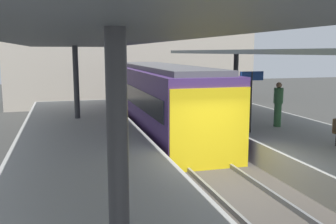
% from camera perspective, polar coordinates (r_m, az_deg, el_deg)
% --- Properties ---
extents(ground_plane, '(80.00, 80.00, 0.00)m').
position_cam_1_polar(ground_plane, '(10.69, 9.68, -12.30)').
color(ground_plane, '#383835').
extents(platform_left, '(4.40, 28.00, 1.00)m').
position_cam_1_polar(platform_left, '(9.59, -11.67, -11.73)').
color(platform_left, '#9E9E99').
rests_on(platform_left, ground_plane).
extents(track_ballast, '(3.20, 28.00, 0.20)m').
position_cam_1_polar(track_ballast, '(10.65, 9.70, -11.80)').
color(track_ballast, '#4C4742').
rests_on(track_ballast, ground_plane).
extents(rail_near_side, '(0.08, 28.00, 0.14)m').
position_cam_1_polar(rail_near_side, '(10.32, 6.04, -11.41)').
color(rail_near_side, slate).
rests_on(rail_near_side, track_ballast).
extents(rail_far_side, '(0.08, 28.00, 0.14)m').
position_cam_1_polar(rail_far_side, '(10.91, 13.20, -10.45)').
color(rail_far_side, slate).
rests_on(rail_far_side, track_ballast).
extents(commuter_train, '(2.78, 11.83, 3.10)m').
position_cam_1_polar(commuter_train, '(17.15, -0.95, 1.94)').
color(commuter_train, '#472D6B').
rests_on(commuter_train, track_ballast).
extents(canopy_left, '(4.18, 21.00, 3.32)m').
position_cam_1_polar(canopy_left, '(10.37, -12.93, 10.63)').
color(canopy_left, '#333335').
rests_on(canopy_left, platform_left).
extents(canopy_right, '(4.18, 21.00, 2.98)m').
position_cam_1_polar(canopy_right, '(13.18, 22.70, 8.36)').
color(canopy_right, '#333335').
rests_on(canopy_right, platform_right).
extents(platform_sign, '(0.90, 0.08, 2.21)m').
position_cam_1_polar(platform_sign, '(13.62, 12.63, 3.62)').
color(platform_sign, '#262628').
rests_on(platform_sign, platform_right).
extents(passenger_mid_platform, '(0.36, 0.36, 1.73)m').
position_cam_1_polar(passenger_mid_platform, '(15.11, 16.51, 1.24)').
color(passenger_mid_platform, '#386B3D').
rests_on(passenger_mid_platform, platform_right).
extents(station_building_backdrop, '(18.00, 6.00, 11.00)m').
position_cam_1_polar(station_building_backdrop, '(29.46, -5.76, 12.27)').
color(station_building_backdrop, '#A89E8E').
rests_on(station_building_backdrop, ground_plane).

